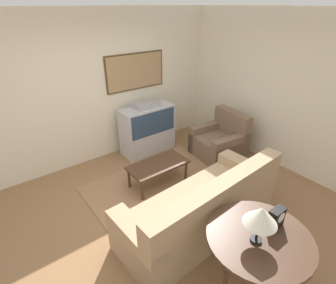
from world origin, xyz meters
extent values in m
plane|color=#8E6642|center=(0.00, 0.00, 0.00)|extent=(12.00, 12.00, 0.00)
cube|color=beige|center=(0.00, 2.13, 1.35)|extent=(12.00, 0.06, 2.70)
cube|color=#4C381E|center=(0.94, 2.08, 1.57)|extent=(1.25, 0.03, 0.69)
cube|color=#A37F56|center=(0.94, 2.07, 1.57)|extent=(1.20, 0.01, 0.64)
cube|color=beige|center=(2.63, 0.00, 1.35)|extent=(0.06, 12.00, 2.70)
cube|color=#99704C|center=(0.40, 0.60, 0.01)|extent=(2.29, 1.55, 0.01)
cube|color=#B7B7BC|center=(0.94, 1.74, 0.21)|extent=(1.08, 0.45, 0.43)
cube|color=#B7B7BC|center=(0.94, 1.74, 0.69)|extent=(1.08, 0.45, 0.52)
cube|color=#2D425B|center=(0.94, 1.51, 0.69)|extent=(0.97, 0.01, 0.46)
cube|color=#9E9EA3|center=(0.94, 1.74, 1.00)|extent=(0.49, 0.25, 0.09)
cube|color=tan|center=(0.31, -0.44, 0.23)|extent=(2.29, 1.00, 0.46)
cube|color=tan|center=(0.33, -0.78, 0.69)|extent=(2.26, 0.33, 0.48)
cube|color=tan|center=(1.31, -0.39, 0.31)|extent=(0.28, 0.90, 0.62)
cube|color=tan|center=(-0.69, -0.50, 0.31)|extent=(0.28, 0.90, 0.62)
cube|color=#7C664D|center=(0.83, -0.62, 0.63)|extent=(0.37, 0.14, 0.34)
cube|color=#7C664D|center=(-0.19, -0.67, 0.63)|extent=(0.37, 0.14, 0.34)
cube|color=brown|center=(1.90, 0.69, 0.21)|extent=(0.92, 0.95, 0.43)
cube|color=brown|center=(2.21, 0.65, 0.66)|extent=(0.28, 0.88, 0.46)
cube|color=brown|center=(1.94, 1.04, 0.28)|extent=(0.83, 0.26, 0.57)
cube|color=brown|center=(1.85, 0.34, 0.28)|extent=(0.83, 0.26, 0.57)
cube|color=#472D1E|center=(0.43, 0.66, 0.38)|extent=(0.98, 0.50, 0.04)
cylinder|color=#472D1E|center=(-0.02, 0.46, 0.18)|extent=(0.04, 0.04, 0.36)
cylinder|color=#472D1E|center=(0.87, 0.46, 0.18)|extent=(0.04, 0.04, 0.36)
cylinder|color=#472D1E|center=(-0.02, 0.86, 0.18)|extent=(0.04, 0.04, 0.36)
cylinder|color=#472D1E|center=(0.87, 0.86, 0.18)|extent=(0.04, 0.04, 0.36)
cylinder|color=#472D1E|center=(0.14, -1.43, 0.74)|extent=(1.02, 1.02, 0.04)
cube|color=#472D1E|center=(0.14, -1.43, 0.68)|extent=(0.87, 0.41, 0.08)
cylinder|color=#472D1E|center=(-0.22, -1.38, 0.36)|extent=(0.05, 0.05, 0.72)
cylinder|color=#472D1E|center=(0.49, -1.38, 0.36)|extent=(0.05, 0.05, 0.72)
cylinder|color=black|center=(0.06, -1.44, 0.78)|extent=(0.11, 0.11, 0.02)
cylinder|color=black|center=(0.06, -1.44, 0.96)|extent=(0.02, 0.02, 0.34)
cone|color=silver|center=(0.06, -1.44, 1.08)|extent=(0.31, 0.31, 0.18)
cube|color=black|center=(0.37, -1.44, 0.87)|extent=(0.18, 0.09, 0.21)
cylinder|color=white|center=(0.37, -1.49, 0.91)|extent=(0.11, 0.01, 0.11)
camera|label=1|loc=(-1.64, -2.32, 2.74)|focal=28.00mm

